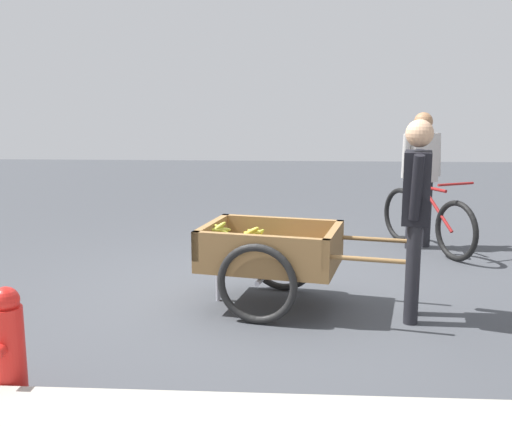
# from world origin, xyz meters

# --- Properties ---
(ground_plane) EXTENTS (24.00, 24.00, 0.00)m
(ground_plane) POSITION_xyz_m (0.00, 0.00, 0.00)
(ground_plane) COLOR #3D3F44
(fruit_cart) EXTENTS (1.77, 1.11, 0.72)m
(fruit_cart) POSITION_xyz_m (-0.23, 0.37, 0.43)
(fruit_cart) COLOR olive
(fruit_cart) RESTS_ON ground
(vendor_person) EXTENTS (0.27, 0.60, 1.57)m
(vendor_person) POSITION_xyz_m (-1.35, 0.61, 0.94)
(vendor_person) COLOR black
(vendor_person) RESTS_ON ground
(bicycle) EXTENTS (0.79, 1.52, 0.85)m
(bicycle) POSITION_xyz_m (-1.95, -1.65, 0.35)
(bicycle) COLOR black
(bicycle) RESTS_ON ground
(cyclist_person) EXTENTS (0.48, 0.34, 1.58)m
(cyclist_person) POSITION_xyz_m (-1.89, -1.79, 0.94)
(cyclist_person) COLOR black
(cyclist_person) RESTS_ON ground
(fire_hydrant) EXTENTS (0.25, 0.25, 0.67)m
(fire_hydrant) POSITION_xyz_m (1.23, 2.06, 0.33)
(fire_hydrant) COLOR red
(fire_hydrant) RESTS_ON ground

